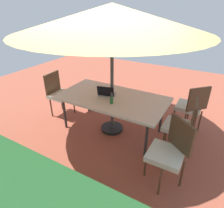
# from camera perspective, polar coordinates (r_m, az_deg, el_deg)

# --- Properties ---
(ground_plane) EXTENTS (10.00, 10.00, 0.02)m
(ground_plane) POSITION_cam_1_polar(r_m,az_deg,el_deg) (4.05, 0.00, -7.53)
(ground_plane) COLOR #9E4C38
(dining_table) EXTENTS (2.04, 1.11, 0.74)m
(dining_table) POSITION_cam_1_polar(r_m,az_deg,el_deg) (3.69, 0.00, 1.39)
(dining_table) COLOR silver
(dining_table) RESTS_ON ground_plane
(patio_umbrella) EXTENTS (3.16, 3.16, 2.32)m
(patio_umbrella) POSITION_cam_1_polar(r_m,az_deg,el_deg) (3.32, 0.00, 23.72)
(patio_umbrella) COLOR #4C4C4C
(patio_umbrella) RESTS_ON ground_plane
(chair_southwest) EXTENTS (0.59, 0.59, 0.98)m
(chair_southwest) POSITION_cam_1_polar(r_m,az_deg,el_deg) (4.07, 22.22, -0.35)
(chair_southwest) COLOR silver
(chair_southwest) RESTS_ON ground_plane
(chair_northwest) EXTENTS (0.58, 0.58, 0.98)m
(chair_northwest) POSITION_cam_1_polar(r_m,az_deg,el_deg) (2.81, 16.59, -12.73)
(chair_northwest) COLOR silver
(chair_northwest) RESTS_ON ground_plane
(chair_west) EXTENTS (0.49, 0.48, 0.98)m
(chair_west) POSITION_cam_1_polar(r_m,az_deg,el_deg) (3.41, 19.97, -5.52)
(chair_west) COLOR silver
(chair_west) RESTS_ON ground_plane
(chair_east) EXTENTS (0.47, 0.46, 0.98)m
(chair_east) POSITION_cam_1_polar(r_m,az_deg,el_deg) (4.49, -15.32, 3.36)
(chair_east) COLOR silver
(chair_east) RESTS_ON ground_plane
(laptop) EXTENTS (0.37, 0.32, 0.21)m
(laptop) POSITION_cam_1_polar(r_m,az_deg,el_deg) (3.72, -1.61, 3.18)
(laptop) COLOR gray
(laptop) RESTS_ON dining_table
(cup) EXTENTS (0.06, 0.06, 0.11)m
(cup) POSITION_cam_1_polar(r_m,az_deg,el_deg) (3.42, -0.16, 1.00)
(cup) COLOR #286B33
(cup) RESTS_ON dining_table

